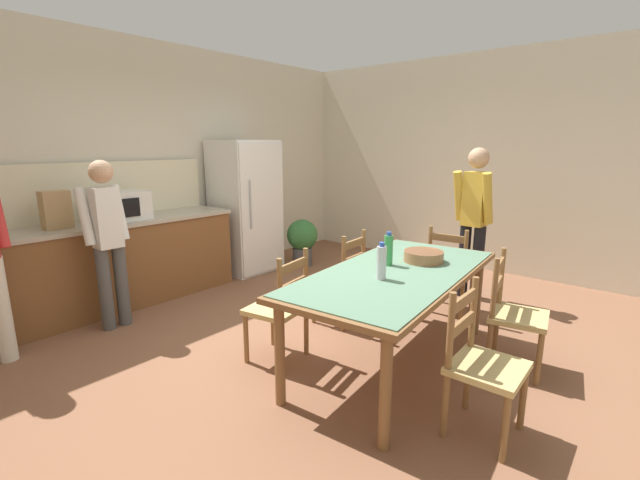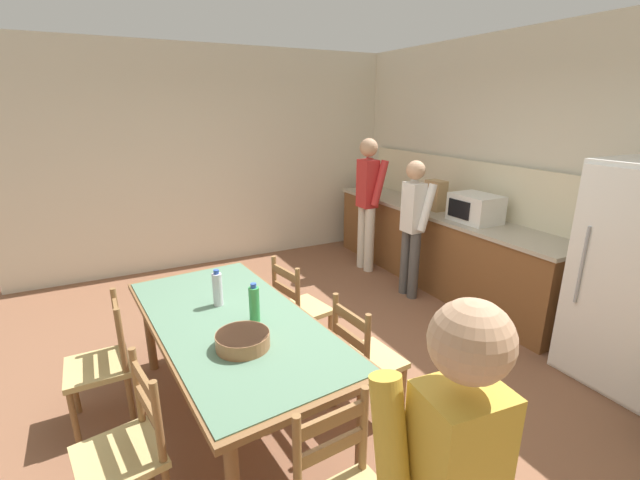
% 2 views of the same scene
% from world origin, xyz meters
% --- Properties ---
extents(ground_plane, '(8.32, 8.32, 0.00)m').
position_xyz_m(ground_plane, '(0.00, 0.00, 0.00)').
color(ground_plane, brown).
extents(wall_back, '(6.52, 0.12, 2.90)m').
position_xyz_m(wall_back, '(0.00, 2.66, 1.45)').
color(wall_back, beige).
rests_on(wall_back, ground).
extents(wall_right, '(0.12, 5.20, 2.90)m').
position_xyz_m(wall_right, '(3.26, 0.00, 1.45)').
color(wall_right, beige).
rests_on(wall_right, ground).
extents(kitchen_counter, '(3.53, 0.66, 0.93)m').
position_xyz_m(kitchen_counter, '(-1.19, 2.23, 0.47)').
color(kitchen_counter, brown).
rests_on(kitchen_counter, ground).
extents(counter_splashback, '(3.49, 0.03, 0.60)m').
position_xyz_m(counter_splashback, '(-1.19, 2.54, 1.23)').
color(counter_splashback, beige).
rests_on(counter_splashback, kitchen_counter).
extents(refrigerator, '(0.76, 0.73, 1.77)m').
position_xyz_m(refrigerator, '(1.06, 2.19, 0.88)').
color(refrigerator, white).
rests_on(refrigerator, ground).
extents(microwave, '(0.50, 0.39, 0.30)m').
position_xyz_m(microwave, '(-0.62, 2.21, 1.08)').
color(microwave, white).
rests_on(microwave, kitchen_counter).
extents(paper_bag, '(0.24, 0.16, 0.36)m').
position_xyz_m(paper_bag, '(-1.24, 2.20, 1.11)').
color(paper_bag, tan).
rests_on(paper_bag, kitchen_counter).
extents(dining_table, '(2.15, 1.16, 0.77)m').
position_xyz_m(dining_table, '(0.08, -0.71, 0.70)').
color(dining_table, brown).
rests_on(dining_table, ground).
extents(bottle_near_centre, '(0.07, 0.07, 0.27)m').
position_xyz_m(bottle_near_centre, '(-0.18, -0.74, 0.90)').
color(bottle_near_centre, silver).
rests_on(bottle_near_centre, dining_table).
extents(bottle_off_centre, '(0.07, 0.07, 0.27)m').
position_xyz_m(bottle_off_centre, '(0.17, -0.58, 0.90)').
color(bottle_off_centre, green).
rests_on(bottle_off_centre, dining_table).
extents(serving_bowl, '(0.32, 0.32, 0.09)m').
position_xyz_m(serving_bowl, '(0.45, -0.75, 0.82)').
color(serving_bowl, '#9E6642').
rests_on(serving_bowl, dining_table).
extents(chair_side_near_right, '(0.48, 0.47, 0.91)m').
position_xyz_m(chair_side_near_right, '(0.61, -1.44, 0.44)').
color(chair_side_near_right, olive).
rests_on(chair_side_near_right, ground).
extents(chair_side_far_right, '(0.45, 0.43, 0.91)m').
position_xyz_m(chair_side_far_right, '(0.47, 0.10, 0.44)').
color(chair_side_far_right, olive).
rests_on(chair_side_far_right, ground).
extents(chair_side_near_left, '(0.43, 0.41, 0.91)m').
position_xyz_m(chair_side_near_left, '(-0.31, -1.53, 0.44)').
color(chair_side_near_left, olive).
rests_on(chair_side_near_left, ground).
extents(chair_head_end, '(0.43, 0.45, 0.91)m').
position_xyz_m(chair_head_end, '(1.40, -0.59, 0.44)').
color(chair_head_end, olive).
rests_on(chair_head_end, ground).
extents(chair_side_far_left, '(0.48, 0.47, 0.91)m').
position_xyz_m(chair_side_far_left, '(-0.45, 0.02, 0.44)').
color(chair_side_far_left, olive).
rests_on(chair_side_far_left, ground).
extents(person_at_counter, '(0.40, 0.27, 1.58)m').
position_xyz_m(person_at_counter, '(-1.01, 1.69, 0.89)').
color(person_at_counter, '#4C4C4C').
rests_on(person_at_counter, ground).
extents(person_by_table, '(0.31, 0.44, 1.68)m').
position_xyz_m(person_by_table, '(1.96, -0.59, 0.94)').
color(person_by_table, black).
rests_on(person_by_table, ground).
extents(potted_plant, '(0.44, 0.44, 0.67)m').
position_xyz_m(potted_plant, '(1.71, 1.76, 0.39)').
color(potted_plant, '#4C4C51').
rests_on(potted_plant, ground).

